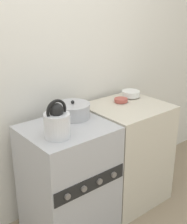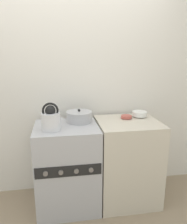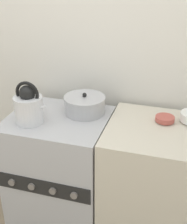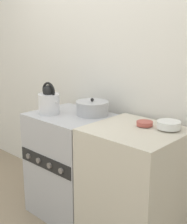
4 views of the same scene
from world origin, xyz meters
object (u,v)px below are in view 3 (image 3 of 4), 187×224
object	(u,v)px
kettle	(29,106)
cooking_pot	(85,105)
stove	(61,175)
small_ceramic_bowl	(165,119)

from	to	relation	value
kettle	cooking_pot	size ratio (longest dim) A/B	0.99
stove	kettle	world-z (taller)	kettle
kettle	cooking_pot	bearing A→B (deg)	37.75
kettle	cooking_pot	distance (m)	0.37
cooking_pot	small_ceramic_bowl	xyz separation A→B (m)	(0.52, -0.00, -0.03)
stove	cooking_pot	xyz separation A→B (m)	(0.15, 0.12, 0.52)
cooking_pot	stove	bearing A→B (deg)	-139.54
kettle	stove	bearing A→B (deg)	34.79
kettle	small_ceramic_bowl	world-z (taller)	kettle
kettle	small_ceramic_bowl	distance (m)	0.85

